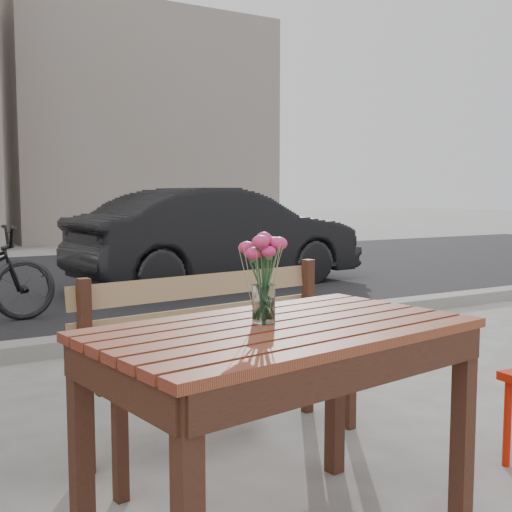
% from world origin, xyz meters
% --- Properties ---
extents(street, '(30.00, 8.12, 0.12)m').
position_xyz_m(street, '(0.00, 5.06, 0.03)').
color(street, black).
rests_on(street, ground).
extents(main_table, '(1.33, 0.89, 0.77)m').
position_xyz_m(main_table, '(-0.21, -0.06, 0.64)').
color(main_table, maroon).
rests_on(main_table, ground).
extents(main_bench, '(1.43, 0.58, 0.86)m').
position_xyz_m(main_bench, '(0.03, 0.86, 0.52)').
color(main_bench, '#9B7950').
rests_on(main_bench, ground).
extents(main_vase, '(0.16, 0.16, 0.30)m').
position_xyz_m(main_vase, '(-0.25, -0.00, 0.95)').
color(main_vase, white).
rests_on(main_vase, main_table).
extents(parked_car, '(3.95, 1.66, 1.27)m').
position_xyz_m(parked_car, '(2.50, 5.64, 0.63)').
color(parked_car, black).
rests_on(parked_car, ground).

